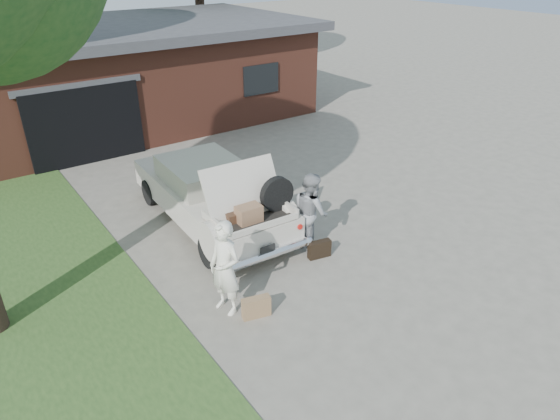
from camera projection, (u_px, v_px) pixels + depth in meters
ground at (298, 271)px, 9.73m from camera, size 90.00×90.00×0.00m
house at (124, 72)px, 17.69m from camera, size 12.80×7.80×3.30m
sedan at (211, 194)px, 11.16m from camera, size 2.09×4.97×1.93m
woman_left at (225, 268)px, 8.31m from camera, size 0.56×0.72×1.73m
woman_right at (311, 212)px, 10.13m from camera, size 0.78×0.92×1.69m
suitcase_left at (256, 307)px, 8.47m from camera, size 0.51×0.27×0.38m
suitcase_right at (319, 249)px, 10.10m from camera, size 0.50×0.25×0.37m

